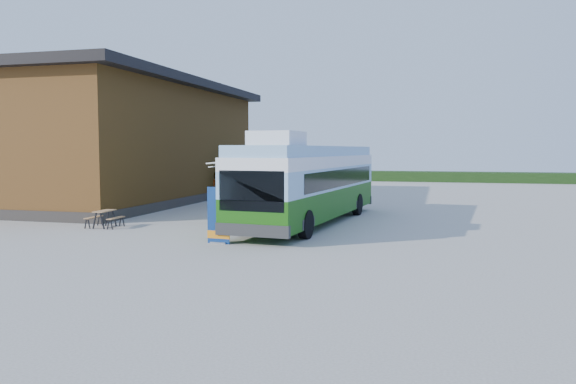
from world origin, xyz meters
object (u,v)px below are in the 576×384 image
(banner, at_px, (218,221))
(picnic_table, at_px, (105,215))
(person_a, at_px, (217,190))
(bus, at_px, (310,181))
(person_b, at_px, (303,192))
(slurry_tanker, at_px, (240,176))

(banner, distance_m, picnic_table, 6.66)
(picnic_table, distance_m, person_a, 9.16)
(bus, xyz_separation_m, banner, (-1.89, -6.12, -1.08))
(picnic_table, relative_size, person_b, 0.84)
(picnic_table, xyz_separation_m, slurry_tanker, (0.00, 16.69, 0.91))
(bus, height_order, slurry_tanker, bus)
(picnic_table, bearing_deg, person_a, 79.41)
(banner, relative_size, person_b, 1.28)
(banner, relative_size, person_a, 0.99)
(picnic_table, bearing_deg, bus, 22.37)
(picnic_table, distance_m, person_b, 12.87)
(bus, height_order, banner, bus)
(bus, bearing_deg, picnic_table, -150.30)
(bus, distance_m, person_a, 8.63)
(banner, bearing_deg, person_a, 117.92)
(person_a, height_order, person_b, person_a)
(picnic_table, xyz_separation_m, person_a, (1.41, 9.04, 0.46))
(picnic_table, relative_size, slurry_tanker, 0.20)
(banner, distance_m, person_b, 13.99)
(person_a, distance_m, person_b, 5.06)
(person_a, distance_m, slurry_tanker, 7.79)
(banner, relative_size, picnic_table, 1.51)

